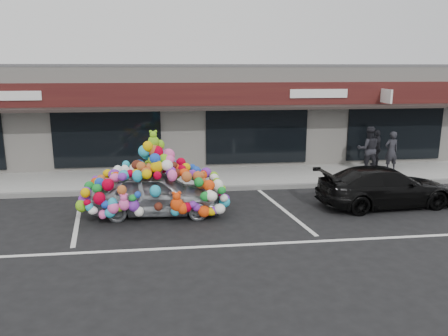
{
  "coord_description": "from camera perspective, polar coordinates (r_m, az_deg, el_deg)",
  "views": [
    {
      "loc": [
        -0.5,
        -12.0,
        4.18
      ],
      "look_at": [
        1.14,
        1.4,
        1.06
      ],
      "focal_mm": 35.0,
      "sensor_mm": 36.0,
      "label": 1
    }
  ],
  "objects": [
    {
      "name": "ground",
      "position": [
        12.72,
        -4.37,
        -6.22
      ],
      "size": [
        90.0,
        90.0,
        0.0
      ],
      "primitive_type": "plane",
      "color": "black",
      "rests_on": "ground"
    },
    {
      "name": "kerb",
      "position": [
        15.08,
        -4.83,
        -2.84
      ],
      "size": [
        26.0,
        0.18,
        0.16
      ],
      "primitive_type": "cube",
      "color": "slate",
      "rests_on": "ground"
    },
    {
      "name": "parking_stripe_left",
      "position": [
        13.17,
        -18.54,
        -6.18
      ],
      "size": [
        0.73,
        4.37,
        0.01
      ],
      "primitive_type": "cube",
      "rotation": [
        0.0,
        0.0,
        0.14
      ],
      "color": "silver",
      "rests_on": "ground"
    },
    {
      "name": "pedestrian_a",
      "position": [
        18.56,
        21.0,
        2.08
      ],
      "size": [
        0.61,
        0.44,
        1.58
      ],
      "primitive_type": "imported",
      "rotation": [
        0.0,
        0.0,
        3.25
      ],
      "color": "black",
      "rests_on": "sidewalk"
    },
    {
      "name": "black_sedan",
      "position": [
        14.29,
        20.24,
        -2.3
      ],
      "size": [
        2.03,
        4.31,
        1.21
      ],
      "primitive_type": "imported",
      "rotation": [
        0.0,
        0.0,
        1.65
      ],
      "color": "black",
      "rests_on": "ground"
    },
    {
      "name": "lane_line",
      "position": [
        10.85,
        6.99,
        -9.72
      ],
      "size": [
        14.0,
        0.12,
        0.01
      ],
      "primitive_type": "cube",
      "color": "silver",
      "rests_on": "ground"
    },
    {
      "name": "parking_stripe_mid",
      "position": [
        13.31,
        7.77,
        -5.4
      ],
      "size": [
        0.73,
        4.37,
        0.01
      ],
      "primitive_type": "cube",
      "rotation": [
        0.0,
        0.0,
        0.14
      ],
      "color": "silver",
      "rests_on": "ground"
    },
    {
      "name": "toy_car",
      "position": [
        12.75,
        -8.92,
        -2.55
      ],
      "size": [
        2.76,
        4.13,
        2.34
      ],
      "rotation": [
        0.0,
        0.0,
        1.51
      ],
      "color": "#9699A0",
      "rests_on": "ground"
    },
    {
      "name": "pedestrian_c",
      "position": [
        19.29,
        19.28,
        2.5
      ],
      "size": [
        0.95,
        0.58,
        1.52
      ],
      "primitive_type": "imported",
      "rotation": [
        0.0,
        0.0,
        4.46
      ],
      "color": "#27252B",
      "rests_on": "sidewalk"
    },
    {
      "name": "sidewalk",
      "position": [
        16.53,
        -5.04,
        -1.43
      ],
      "size": [
        26.0,
        3.0,
        0.15
      ],
      "primitive_type": "cube",
      "color": "gray",
      "rests_on": "ground"
    },
    {
      "name": "pedestrian_b",
      "position": [
        18.1,
        18.32,
        2.36
      ],
      "size": [
        0.98,
        0.83,
        1.79
      ],
      "primitive_type": "imported",
      "rotation": [
        0.0,
        0.0,
        2.96
      ],
      "color": "black",
      "rests_on": "sidewalk"
    },
    {
      "name": "shop_building",
      "position": [
        20.55,
        -5.61,
        7.3
      ],
      "size": [
        24.0,
        7.2,
        4.31
      ],
      "color": "beige",
      "rests_on": "ground"
    }
  ]
}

